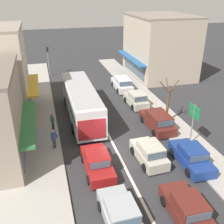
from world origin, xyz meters
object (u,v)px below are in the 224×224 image
Objects in this scene: sedan_behind_bus_mid at (188,210)px; sedan_queue_far_back at (97,163)px; parked_sedan_kerb_front at (191,156)px; street_tree_right at (168,103)px; parked_wagon_kerb_second at (158,121)px; directional_road_sign at (194,115)px; pedestrian_with_handbag_near at (54,138)px; sedan_adjacent_lane_trail at (121,216)px; traffic_light_downstreet at (48,56)px; parked_wagon_kerb_rear at (122,84)px; pedestrian_browsing_midblock at (53,121)px; city_bus at (81,100)px; hatchback_queue_gap_filler at (149,153)px; parked_hatchback_kerb_third at (136,100)px.

sedan_queue_far_back is (-3.90, 5.56, 0.00)m from sedan_behind_bus_mid.
street_tree_right is (1.11, 6.36, 1.38)m from parked_sedan_kerb_front.
directional_road_sign reaches higher than parked_wagon_kerb_second.
pedestrian_with_handbag_near is at bearing -170.49° from street_tree_right.
sedan_adjacent_lane_trail is at bearing 170.52° from sedan_behind_bus_mid.
pedestrian_with_handbag_near is (-6.60, 9.08, 0.40)m from sedan_behind_bus_mid.
traffic_light_downstreet is 1.17× the size of directional_road_sign.
parked_wagon_kerb_second reaches higher than sedan_queue_far_back.
parked_sedan_kerb_front is at bearing -70.27° from traffic_light_downstreet.
directional_road_sign is 0.84× the size of street_tree_right.
sedan_behind_bus_mid is 20.86m from parked_wagon_kerb_rear.
pedestrian_browsing_midblock reaches higher than sedan_queue_far_back.
pedestrian_browsing_midblock reaches higher than sedan_adjacent_lane_trail.
sedan_queue_far_back is at bearing -92.07° from city_bus.
sedan_behind_bus_mid is 1.18× the size of directional_road_sign.
city_bus is at bearing 147.65° from parked_wagon_kerb_second.
parked_wagon_kerb_second is 1.93m from street_tree_right.
sedan_behind_bus_mid is 1.01× the size of traffic_light_downstreet.
parked_wagon_kerb_second is (2.67, 4.49, 0.04)m from hatchback_queue_gap_filler.
pedestrian_with_handbag_near is at bearing 154.06° from parked_sedan_kerb_front.
parked_sedan_kerb_front is at bearing -56.33° from city_bus.
sedan_behind_bus_mid is 0.93× the size of parked_wagon_kerb_rear.
sedan_adjacent_lane_trail is 21.04m from parked_wagon_kerb_rear.
parked_wagon_kerb_rear is at bearing 51.63° from pedestrian_with_handbag_near.
street_tree_right is (7.84, 5.29, 1.38)m from sedan_queue_far_back.
parked_hatchback_kerb_third is at bearing 91.15° from parked_wagon_kerb_second.
pedestrian_browsing_midblock is at bearing 136.28° from hatchback_queue_gap_filler.
sedan_behind_bus_mid is at bearing -121.20° from directional_road_sign.
directional_road_sign reaches higher than pedestrian_with_handbag_near.
traffic_light_downstreet reaches higher than parked_wagon_kerb_second.
city_bus is 2.59× the size of traffic_light_downstreet.
directional_road_sign is (8.02, 1.25, 2.04)m from sedan_queue_far_back.
street_tree_right is at bearing 29.68° from parked_wagon_kerb_second.
parked_wagon_kerb_rear is 12.02m from traffic_light_downstreet.
parked_hatchback_kerb_third is 1.04× the size of directional_road_sign.
street_tree_right reaches higher than parked_sedan_kerb_front.
pedestrian_browsing_midblock is (-2.63, 6.36, 0.40)m from sedan_queue_far_back.
parked_hatchback_kerb_third is 2.31× the size of pedestrian_browsing_midblock.
hatchback_queue_gap_filler is at bearing -104.63° from parked_hatchback_kerb_third.
parked_wagon_kerb_rear is at bearing 90.60° from parked_wagon_kerb_second.
city_bus is 6.44m from parked_hatchback_kerb_third.
pedestrian_browsing_midblock is at bearing 118.69° from sedan_behind_bus_mid.
city_bus is 10.66m from directional_road_sign.
city_bus is 2.59× the size of sedan_queue_far_back.
parked_sedan_kerb_front is 0.99× the size of street_tree_right.
parked_hatchback_kerb_third is (6.27, 14.85, 0.05)m from sedan_adjacent_lane_trail.
parked_wagon_kerb_second reaches higher than sedan_adjacent_lane_trail.
traffic_light_downstreet reaches higher than parked_sedan_kerb_front.
sedan_adjacent_lane_trail is 0.99× the size of street_tree_right.
sedan_adjacent_lane_trail is 2.60× the size of pedestrian_with_handbag_near.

